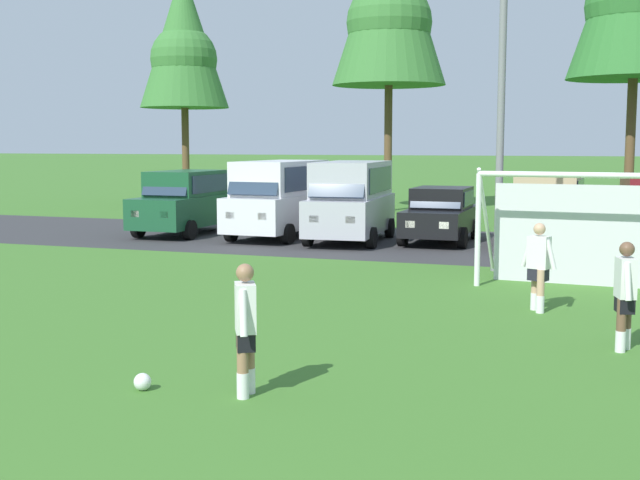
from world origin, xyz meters
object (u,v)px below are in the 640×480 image
Objects in this scene: player_midfield_center at (625,296)px; street_lamp at (509,118)px; soccer_ball at (143,382)px; parked_car_slot_center at (441,215)px; parked_car_slot_center_left at (351,199)px; player_winger_left at (246,330)px; player_winger_right at (538,267)px; parked_car_slot_far_left at (185,202)px; parked_car_slot_left at (280,197)px; parked_car_slot_center_right at (549,209)px.

player_midfield_center is 0.23× the size of street_lamp.
soccer_ball is 0.05× the size of parked_car_slot_center.
player_midfield_center is 14.28m from parked_car_slot_center_left.
parked_car_slot_center_left reaches higher than player_winger_left.
parked_car_slot_center is (-3.73, 10.04, 0.05)m from player_winger_right.
player_midfield_center is 0.33× the size of parked_car_slot_center_left.
street_lamp reaches higher than parked_car_slot_far_left.
parked_car_slot_far_left is 12.54m from street_lamp.
parked_car_slot_left is 5.30m from parked_car_slot_center.
soccer_ball is 16.75m from parked_car_slot_center.
parked_car_slot_center_left reaches higher than player_winger_right.
player_winger_left is at bearing -59.36° from parked_car_slot_far_left.
player_winger_left is 0.23× the size of street_lamp.
soccer_ball is at bearing -105.40° from street_lamp.
parked_car_slot_center_right reaches higher than soccer_ball.
parked_car_slot_center_right is at bearing 7.46° from parked_car_slot_center_left.
soccer_ball is at bearing -63.31° from parked_car_slot_far_left.
street_lamp is (11.29, -4.80, 2.57)m from parked_car_slot_far_left.
parked_car_slot_center_right is (5.96, 0.78, -0.23)m from parked_car_slot_center_left.
parked_car_slot_center_left is at bearing -1.91° from parked_car_slot_far_left.
parked_car_slot_center reaches higher than player_midfield_center.
player_winger_left reaches higher than soccer_ball.
parked_car_slot_left is at bearing 130.63° from player_midfield_center.
parked_car_slot_center_left is at bearing -165.41° from parked_car_slot_center.
street_lamp is (-1.14, 4.74, 2.86)m from player_winger_right.
parked_car_slot_center_left reaches higher than parked_car_slot_center_right.
player_winger_right is at bearing -55.38° from parked_car_slot_center_left.
parked_car_slot_far_left is at bearing -178.90° from parked_car_slot_left.
parked_car_slot_center_right is (-0.48, 10.12, 0.29)m from player_winger_right.
soccer_ball is 18.17m from parked_car_slot_far_left.
parked_car_slot_center_left is at bearing 97.70° from soccer_ball.
street_lamp reaches higher than player_midfield_center.
player_winger_right is 0.36× the size of parked_car_slot_far_left.
player_winger_left is 17.15m from parked_car_slot_left.
parked_car_slot_far_left is at bearing 138.93° from player_midfield_center.
parked_car_slot_center_right is 0.66× the size of street_lamp.
player_winger_right is 0.34× the size of parked_car_slot_left.
parked_car_slot_center reaches higher than soccer_ball.
player_midfield_center is at bearing -60.53° from player_winger_right.
parked_car_slot_center_right reaches higher than player_winger_right.
soccer_ball is at bearing -144.28° from player_midfield_center.
player_winger_left is 1.00× the size of player_winger_right.
parked_car_slot_left is 1.04× the size of parked_car_slot_center_right.
player_winger_left is 16.51m from parked_car_slot_center.
parked_car_slot_far_left reaches higher than parked_car_slot_center.
parked_car_slot_far_left is at bearing -176.66° from parked_car_slot_center.
player_midfield_center is 18.41m from parked_car_slot_far_left.
parked_car_slot_center is (0.55, 16.72, 0.77)m from soccer_ball.
player_winger_left is 0.36× the size of parked_car_slot_far_left.
soccer_ball is at bearing -91.90° from parked_car_slot_center.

